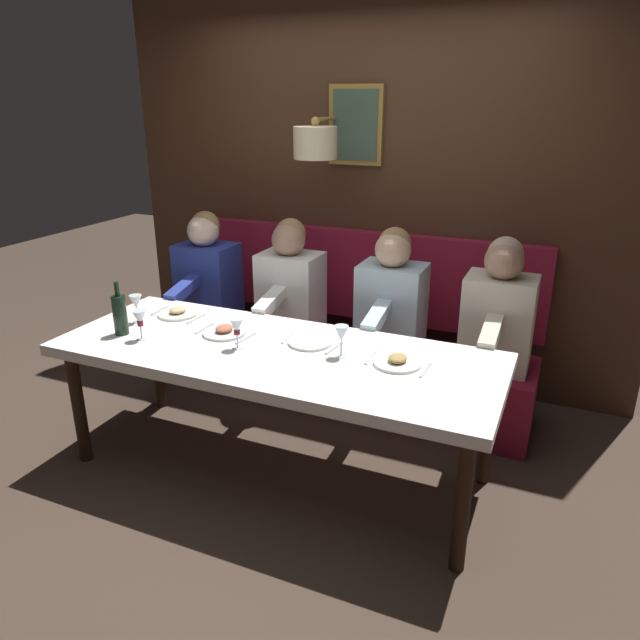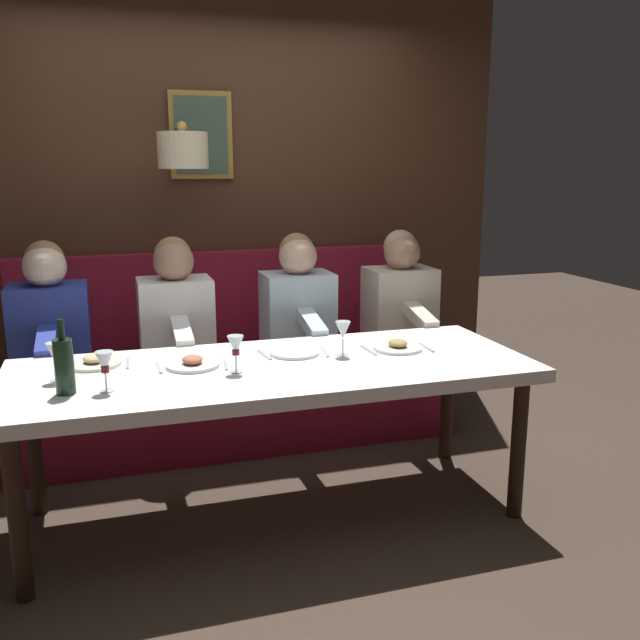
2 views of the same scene
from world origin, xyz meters
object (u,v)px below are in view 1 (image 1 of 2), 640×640
Objects in this scene: diner_middle at (290,282)px; wine_glass_2 at (136,303)px; wine_glass_1 at (341,335)px; wine_bottle at (120,314)px; wine_glass_0 at (140,319)px; wine_glass_3 at (237,328)px; diner_far at (207,272)px; diner_near at (391,296)px; diner_nearest at (499,309)px; dining_table at (275,360)px.

wine_glass_2 is at bearing 145.66° from diner_middle.
diner_middle reaches higher than wine_glass_1.
diner_middle is at bearing -27.38° from wine_bottle.
wine_glass_0 and wine_glass_3 have the same top height.
diner_far is at bearing 58.47° from wine_glass_1.
diner_near is at bearing -45.95° from wine_glass_0.
wine_glass_0 is 0.55× the size of wine_bottle.
wine_glass_1 is at bearing 141.47° from diner_nearest.
diner_far is 1.25m from wine_glass_3.
wine_glass_3 is at bearing 102.84° from wine_glass_1.
diner_nearest reaches higher than wine_glass_2.
dining_table is 2.96× the size of diner_far.
diner_far reaches higher than wine_bottle.
wine_glass_1 is (-0.83, -0.69, 0.04)m from diner_middle.
wine_bottle is at bearing 82.58° from wine_glass_0.
dining_table is 1.34m from diner_far.
wine_glass_2 is at bearing -174.67° from diner_far.
diner_middle is 1.08m from wine_glass_1.
dining_table is at bearing -77.03° from wine_glass_0.
diner_middle is 4.82× the size of wine_glass_3.
diner_far is at bearing 6.78° from wine_bottle.
wine_glass_0 is 0.28m from wine_glass_2.
diner_middle is 4.82× the size of wine_glass_0.
wine_glass_2 is at bearing 123.41° from diner_near.
wine_glass_1 is at bearing -77.16° from wine_glass_3.
diner_near reaches higher than wine_bottle.
diner_middle is 1.16m from wine_bottle.
diner_nearest reaches higher than dining_table.
wine_glass_2 is 0.55× the size of wine_bottle.
diner_nearest is 0.65m from diner_near.
wine_glass_3 is at bearing -170.42° from diner_middle.
dining_table is 14.29× the size of wine_glass_0.
diner_near is (0.00, 0.65, 0.00)m from diner_nearest.
diner_near is 4.82× the size of wine_glass_2.
diner_nearest is at bearing -90.00° from diner_near.
diner_far is 0.85m from wine_glass_2.
wine_bottle is at bearing 99.34° from wine_glass_1.
diner_far is at bearing 5.33° from wine_glass_2.
dining_table is 2.96× the size of diner_near.
dining_table is at bearing 131.17° from diner_nearest.
wine_glass_2 is at bearing 87.64° from dining_table.
wine_bottle is at bearing 96.59° from wine_glass_3.
diner_middle is (0.88, 0.34, 0.14)m from dining_table.
diner_near is 1.51m from wine_glass_0.
diner_near reaches higher than wine_glass_0.
wine_glass_0 and wine_glass_2 have the same top height.
diner_nearest is at bearing -58.83° from wine_glass_0.
diner_near is at bearing -56.59° from wine_glass_2.
wine_glass_1 is at bearing -140.04° from diner_middle.
wine_glass_1 is at bearing -121.53° from diner_far.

